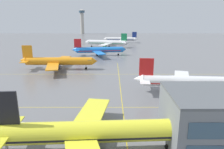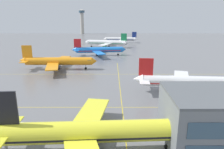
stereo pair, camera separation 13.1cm
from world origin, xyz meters
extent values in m
cylinder|color=yellow|center=(-6.17, 13.11, 4.47)|extent=(35.06, 6.06, 4.14)
cone|color=yellow|center=(12.66, 14.16, 4.47)|extent=(3.05, 4.21, 4.06)
cube|color=black|center=(-22.50, 12.21, 9.59)|extent=(5.25, 0.68, 6.54)
cube|color=yellow|center=(-23.22, 15.45, 4.91)|extent=(3.80, 5.85, 0.26)
cube|color=yellow|center=(-7.77, 22.31, 3.82)|extent=(8.11, 17.03, 0.44)
cylinder|color=black|center=(-6.26, 18.79, 2.40)|extent=(3.83, 2.49, 2.29)
cube|color=#385166|center=(10.16, 14.02, 5.07)|extent=(2.17, 3.91, 0.76)
cube|color=black|center=(-6.17, 13.11, 3.95)|extent=(32.28, 5.95, 0.39)
cylinder|color=#99999E|center=(7.98, 13.90, 1.80)|extent=(0.31, 0.31, 1.80)
cylinder|color=black|center=(7.98, 13.90, 0.60)|extent=(1.22, 0.56, 1.20)
cylinder|color=#99999E|center=(-8.50, 15.82, 1.80)|extent=(0.31, 0.31, 1.80)
cylinder|color=black|center=(-8.50, 15.82, 0.60)|extent=(1.22, 0.56, 1.20)
cylinder|color=white|center=(23.67, 45.60, 4.14)|extent=(32.48, 6.52, 3.83)
cone|color=white|center=(5.98, 47.09, 4.54)|extent=(3.52, 3.90, 3.64)
cube|color=red|center=(8.59, 46.87, 8.88)|extent=(4.85, 0.77, 6.05)
cube|color=white|center=(7.84, 43.90, 4.54)|extent=(3.66, 5.50, 0.24)
cube|color=white|center=(8.34, 49.93, 4.54)|extent=(3.66, 5.50, 0.24)
cube|color=white|center=(21.94, 37.15, 3.53)|extent=(7.10, 15.67, 0.40)
cube|color=white|center=(23.38, 54.23, 3.53)|extent=(9.39, 16.00, 0.40)
cylinder|color=#4C4C51|center=(23.43, 40.36, 2.22)|extent=(3.59, 2.40, 2.12)
cylinder|color=#4C4C51|center=(24.31, 50.81, 2.22)|extent=(3.59, 2.40, 2.12)
cube|color=red|center=(23.67, 45.60, 3.66)|extent=(29.91, 6.34, 0.36)
cylinder|color=#99999E|center=(21.44, 43.16, 1.66)|extent=(0.28, 0.28, 1.66)
cylinder|color=black|center=(21.44, 43.16, 0.55)|extent=(1.14, 0.55, 1.11)
cylinder|color=#99999E|center=(21.88, 48.39, 1.66)|extent=(0.28, 0.28, 1.66)
cylinder|color=black|center=(21.88, 48.39, 0.55)|extent=(1.14, 0.55, 1.11)
cylinder|color=orange|center=(-29.05, 78.83, 4.14)|extent=(32.30, 4.04, 3.83)
cone|color=orange|center=(-11.60, 78.94, 4.14)|extent=(2.65, 3.77, 3.76)
cone|color=orange|center=(-46.80, 78.72, 4.54)|extent=(3.25, 3.66, 3.64)
cube|color=orange|center=(-44.18, 78.73, 8.88)|extent=(4.84, 0.39, 6.05)
cube|color=orange|center=(-44.67, 75.70, 4.54)|extent=(3.26, 5.27, 0.24)
cube|color=orange|center=(-44.70, 81.76, 4.54)|extent=(3.26, 5.27, 0.24)
cube|color=orange|center=(-30.00, 70.25, 3.53)|extent=(8.36, 15.90, 0.40)
cube|color=orange|center=(-30.11, 87.40, 3.53)|extent=(8.19, 15.88, 0.40)
cylinder|color=#333338|center=(-28.81, 73.58, 2.22)|extent=(3.44, 2.14, 2.12)
cylinder|color=#333338|center=(-28.88, 84.07, 2.22)|extent=(3.44, 2.14, 2.12)
cube|color=#385166|center=(-13.92, 78.92, 4.69)|extent=(1.84, 3.54, 0.71)
cube|color=orange|center=(-29.05, 78.83, 3.66)|extent=(29.72, 4.06, 0.36)
cylinder|color=#99999E|center=(-15.94, 78.91, 1.66)|extent=(0.28, 0.28, 1.66)
cylinder|color=black|center=(-15.94, 78.91, 0.55)|extent=(1.11, 0.46, 1.11)
cylinder|color=#99999E|center=(-31.05, 76.19, 1.66)|extent=(0.28, 0.28, 1.66)
cylinder|color=black|center=(-31.05, 76.19, 0.55)|extent=(1.11, 0.46, 1.11)
cylinder|color=#99999E|center=(-31.08, 81.44, 1.66)|extent=(0.28, 0.28, 1.66)
cylinder|color=black|center=(-31.08, 81.44, 0.55)|extent=(1.11, 0.46, 1.11)
cylinder|color=blue|center=(-11.17, 116.13, 3.91)|extent=(30.73, 7.22, 3.62)
cone|color=blue|center=(5.21, 118.08, 3.91)|extent=(2.88, 3.82, 3.55)
cone|color=blue|center=(-27.84, 114.13, 4.29)|extent=(3.44, 3.78, 3.44)
cube|color=red|center=(-25.37, 114.43, 8.39)|extent=(4.59, 0.88, 5.72)
cube|color=blue|center=(-25.51, 111.53, 4.29)|extent=(3.62, 5.29, 0.23)
cube|color=blue|center=(-26.19, 117.21, 4.29)|extent=(3.62, 5.29, 0.23)
cube|color=blue|center=(-11.15, 107.96, 3.34)|extent=(9.31, 15.14, 0.38)
cube|color=blue|center=(-13.08, 124.06, 3.34)|extent=(6.23, 14.70, 0.38)
cylinder|color=blue|center=(-10.39, 111.22, 2.10)|extent=(3.46, 2.37, 2.00)
cylinder|color=blue|center=(-11.57, 121.07, 2.10)|extent=(3.46, 2.37, 2.00)
cube|color=#385166|center=(3.04, 117.82, 4.43)|extent=(2.10, 3.51, 0.67)
cube|color=red|center=(-11.17, 116.13, 3.46)|extent=(28.31, 6.97, 0.34)
cylinder|color=#99999E|center=(1.14, 117.60, 1.57)|extent=(0.27, 0.27, 1.57)
cylinder|color=black|center=(1.14, 117.60, 0.52)|extent=(1.09, 0.55, 1.05)
cylinder|color=#99999E|center=(-12.77, 113.44, 1.57)|extent=(0.27, 0.27, 1.57)
cylinder|color=black|center=(-12.77, 113.44, 0.52)|extent=(1.09, 0.55, 1.05)
cylinder|color=#99999E|center=(-13.36, 118.36, 1.57)|extent=(0.27, 0.27, 1.57)
cylinder|color=black|center=(-13.36, 118.36, 0.52)|extent=(1.09, 0.55, 1.05)
cylinder|color=white|center=(-7.84, 154.68, 4.08)|extent=(32.01, 9.88, 3.79)
cone|color=white|center=(-24.75, 158.01, 4.08)|extent=(3.26, 4.14, 3.71)
cone|color=white|center=(9.36, 151.29, 4.48)|extent=(3.82, 4.15, 3.60)
cube|color=#197F47|center=(6.82, 151.79, 8.77)|extent=(4.76, 1.28, 5.98)
cube|color=white|center=(7.89, 154.62, 4.48)|extent=(4.13, 5.70, 0.24)
cube|color=white|center=(6.73, 148.76, 4.48)|extent=(4.13, 5.70, 0.24)
cube|color=white|center=(-5.23, 162.79, 3.49)|extent=(5.40, 15.02, 0.40)
cube|color=white|center=(-8.50, 146.17, 3.49)|extent=(10.64, 15.78, 0.40)
cylinder|color=#2D9956|center=(-7.04, 159.80, 2.19)|extent=(3.73, 2.71, 2.09)
cylinder|color=#2D9956|center=(-9.04, 149.63, 2.19)|extent=(3.73, 2.71, 2.09)
cube|color=#385166|center=(-22.51, 157.57, 4.63)|extent=(2.43, 3.76, 0.70)
cube|color=#197F47|center=(-7.84, 154.68, 3.61)|extent=(29.52, 9.42, 0.36)
cylinder|color=#99999E|center=(-20.55, 157.18, 1.64)|extent=(0.28, 0.28, 1.64)
cylinder|color=black|center=(-20.55, 157.18, 0.55)|extent=(1.16, 0.65, 1.10)
cylinder|color=#99999E|center=(-5.39, 156.83, 1.64)|extent=(0.28, 0.28, 1.64)
cylinder|color=black|center=(-5.39, 156.83, 0.55)|extent=(1.16, 0.65, 1.10)
cylinder|color=#99999E|center=(-6.39, 151.75, 1.64)|extent=(0.28, 0.28, 1.64)
cylinder|color=black|center=(-6.39, 151.75, 0.55)|extent=(1.16, 0.65, 1.10)
cylinder|color=white|center=(5.36, 185.60, 3.67)|extent=(28.73, 4.23, 3.40)
cone|color=white|center=(-10.11, 186.05, 3.67)|extent=(2.42, 3.40, 3.33)
cone|color=white|center=(21.11, 185.15, 4.03)|extent=(2.96, 3.31, 3.23)
cube|color=navy|center=(18.78, 185.21, 7.88)|extent=(4.30, 0.45, 5.37)
cube|color=white|center=(19.31, 187.88, 4.03)|extent=(3.00, 4.73, 0.21)
cube|color=white|center=(19.15, 182.52, 4.03)|extent=(3.00, 4.73, 0.21)
cube|color=white|center=(6.48, 193.18, 3.13)|extent=(6.99, 14.04, 0.36)
cube|color=white|center=(6.04, 177.97, 3.13)|extent=(7.69, 14.14, 0.36)
cylinder|color=navy|center=(5.32, 190.26, 1.97)|extent=(3.10, 1.97, 1.88)
cylinder|color=navy|center=(5.05, 180.95, 1.97)|extent=(3.10, 1.97, 1.88)
cube|color=#385166|center=(-8.06, 185.99, 4.16)|extent=(1.70, 3.17, 0.63)
cube|color=navy|center=(5.36, 185.60, 3.24)|extent=(26.44, 4.19, 0.32)
cylinder|color=#99999E|center=(-6.27, 185.94, 1.48)|extent=(0.25, 0.25, 1.48)
cylinder|color=black|center=(-6.27, 185.94, 0.49)|extent=(1.00, 0.43, 0.98)
cylinder|color=#99999E|center=(7.22, 187.87, 1.48)|extent=(0.25, 0.25, 1.48)
cylinder|color=black|center=(7.22, 187.87, 0.49)|extent=(1.00, 0.43, 0.98)
cylinder|color=#99999E|center=(7.08, 183.22, 1.48)|extent=(0.25, 0.25, 1.48)
cylinder|color=black|center=(7.08, 183.22, 0.49)|extent=(1.00, 0.43, 0.98)
cube|color=yellow|center=(0.00, 33.86, 0.00)|extent=(112.09, 0.20, 0.01)
cube|color=yellow|center=(0.00, 69.72, 0.00)|extent=(112.09, 0.20, 0.01)
cube|color=yellow|center=(0.00, 33.86, 0.00)|extent=(0.20, 118.34, 0.01)
cylinder|color=silver|center=(-20.67, 13.11, 4.10)|extent=(3.38, 3.38, 2.97)
cube|color=#47474C|center=(-19.37, 13.11, 4.10)|extent=(1.60, 2.97, 2.97)
cylinder|color=#99999E|center=(-23.42, 13.11, 2.05)|extent=(0.56, 0.56, 4.10)
cylinder|color=#ADA89E|center=(-46.57, 292.53, 14.96)|extent=(5.20, 5.20, 29.92)
cylinder|color=#385166|center=(-46.57, 292.53, 31.52)|extent=(8.40, 8.40, 3.20)
cone|color=#ADA89E|center=(-46.57, 292.53, 34.02)|extent=(8.82, 8.82, 1.80)
camera|label=1|loc=(-3.06, -22.17, 25.57)|focal=33.68mm
camera|label=2|loc=(-2.93, -22.17, 25.57)|focal=33.68mm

